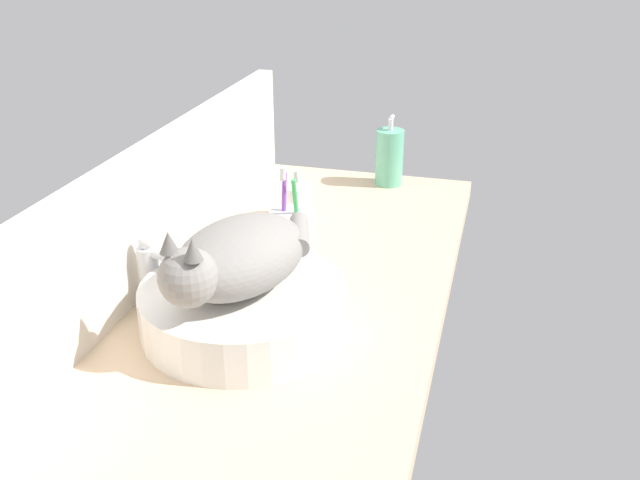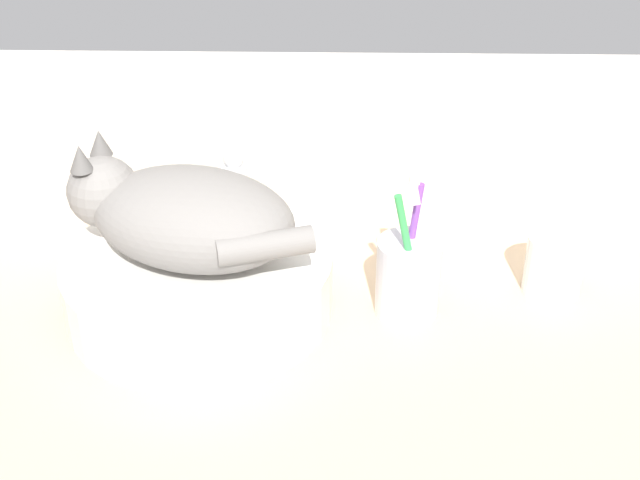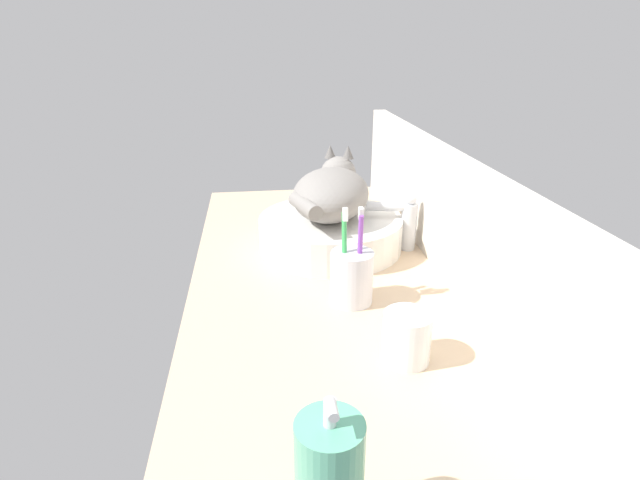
{
  "view_description": "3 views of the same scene",
  "coord_description": "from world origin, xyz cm",
  "px_view_note": "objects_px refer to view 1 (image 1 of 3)",
  "views": [
    {
      "loc": [
        -107.47,
        -34.29,
        62.3
      ],
      "look_at": [
        1.93,
        -4.97,
        9.16
      ],
      "focal_mm": 40.0,
      "sensor_mm": 36.0,
      "label": 1
    },
    {
      "loc": [
        1.95,
        -87.4,
        66.51
      ],
      "look_at": [
        0.06,
        1.01,
        11.68
      ],
      "focal_mm": 50.0,
      "sensor_mm": 36.0,
      "label": 2
    },
    {
      "loc": [
        91.93,
        -13.24,
        46.46
      ],
      "look_at": [
        0.66,
        -1.31,
        8.59
      ],
      "focal_mm": 28.0,
      "sensor_mm": 36.0,
      "label": 3
    }
  ],
  "objects_px": {
    "toothbrush_cup": "(291,235)",
    "faucet": "(155,269)",
    "cat": "(236,257)",
    "water_glass": "(295,205)",
    "soap_dispenser": "(389,157)",
    "sink_basin": "(244,307)"
  },
  "relations": [
    {
      "from": "cat",
      "to": "water_glass",
      "type": "distance_m",
      "value": 0.47
    },
    {
      "from": "sink_basin",
      "to": "cat",
      "type": "bearing_deg",
      "value": 165.97
    },
    {
      "from": "cat",
      "to": "toothbrush_cup",
      "type": "height_order",
      "value": "cat"
    },
    {
      "from": "faucet",
      "to": "toothbrush_cup",
      "type": "height_order",
      "value": "toothbrush_cup"
    },
    {
      "from": "sink_basin",
      "to": "cat",
      "type": "relative_size",
      "value": 1.09
    },
    {
      "from": "toothbrush_cup",
      "to": "water_glass",
      "type": "xyz_separation_m",
      "value": [
        0.19,
        0.05,
        -0.02
      ]
    },
    {
      "from": "faucet",
      "to": "cat",
      "type": "bearing_deg",
      "value": -103.71
    },
    {
      "from": "soap_dispenser",
      "to": "water_glass",
      "type": "relative_size",
      "value": 2.12
    },
    {
      "from": "sink_basin",
      "to": "faucet",
      "type": "bearing_deg",
      "value": 80.95
    },
    {
      "from": "cat",
      "to": "soap_dispenser",
      "type": "relative_size",
      "value": 1.79
    },
    {
      "from": "soap_dispenser",
      "to": "cat",
      "type": "bearing_deg",
      "value": 171.21
    },
    {
      "from": "toothbrush_cup",
      "to": "faucet",
      "type": "bearing_deg",
      "value": 144.36
    },
    {
      "from": "faucet",
      "to": "water_glass",
      "type": "xyz_separation_m",
      "value": [
        0.42,
        -0.12,
        -0.04
      ]
    },
    {
      "from": "cat",
      "to": "faucet",
      "type": "bearing_deg",
      "value": 76.29
    },
    {
      "from": "soap_dispenser",
      "to": "toothbrush_cup",
      "type": "height_order",
      "value": "toothbrush_cup"
    },
    {
      "from": "cat",
      "to": "water_glass",
      "type": "height_order",
      "value": "cat"
    },
    {
      "from": "faucet",
      "to": "soap_dispenser",
      "type": "height_order",
      "value": "soap_dispenser"
    },
    {
      "from": "toothbrush_cup",
      "to": "water_glass",
      "type": "relative_size",
      "value": 2.34
    },
    {
      "from": "water_glass",
      "to": "soap_dispenser",
      "type": "bearing_deg",
      "value": -30.47
    },
    {
      "from": "cat",
      "to": "faucet",
      "type": "distance_m",
      "value": 0.18
    },
    {
      "from": "faucet",
      "to": "soap_dispenser",
      "type": "xyz_separation_m",
      "value": [
        0.69,
        -0.28,
        -0.0
      ]
    },
    {
      "from": "sink_basin",
      "to": "water_glass",
      "type": "xyz_separation_m",
      "value": [
        0.45,
        0.05,
        -0.0
      ]
    }
  ]
}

